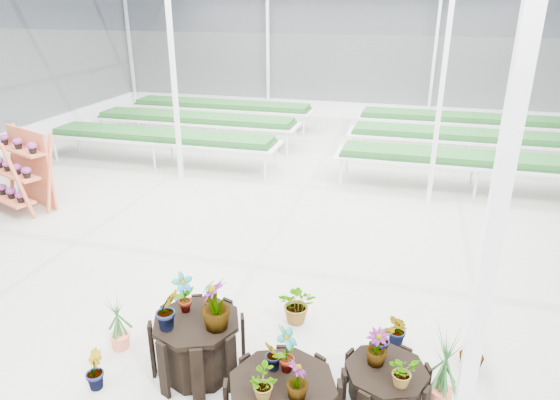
# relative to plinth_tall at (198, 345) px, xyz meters

# --- Properties ---
(ground_plane) EXTENTS (24.00, 24.00, 0.00)m
(ground_plane) POSITION_rel_plinth_tall_xyz_m (-0.28, 2.36, -0.37)
(ground_plane) COLOR gray
(ground_plane) RESTS_ON ground
(greenhouse_shell) EXTENTS (18.00, 24.00, 4.50)m
(greenhouse_shell) POSITION_rel_plinth_tall_xyz_m (-0.28, 2.36, 1.88)
(greenhouse_shell) COLOR white
(greenhouse_shell) RESTS_ON ground
(steel_frame) EXTENTS (18.00, 24.00, 4.50)m
(steel_frame) POSITION_rel_plinth_tall_xyz_m (-0.28, 2.36, 1.88)
(steel_frame) COLOR silver
(steel_frame) RESTS_ON ground
(nursery_benches) EXTENTS (16.00, 7.00, 0.84)m
(nursery_benches) POSITION_rel_plinth_tall_xyz_m (-0.28, 9.56, 0.05)
(nursery_benches) COLOR silver
(nursery_benches) RESTS_ON ground
(plinth_tall) EXTENTS (1.41, 1.41, 0.73)m
(plinth_tall) POSITION_rel_plinth_tall_xyz_m (0.00, 0.00, 0.00)
(plinth_tall) COLOR black
(plinth_tall) RESTS_ON ground
(plinth_low) EXTENTS (1.22, 1.22, 0.43)m
(plinth_low) POSITION_rel_plinth_tall_xyz_m (2.20, 0.10, -0.15)
(plinth_low) COLOR black
(plinth_low) RESTS_ON ground
(shelf_rack) EXTENTS (1.78, 1.35, 1.68)m
(shelf_rack) POSITION_rel_plinth_tall_xyz_m (-5.77, 3.71, 0.47)
(shelf_rack) COLOR #BC5835
(shelf_rack) RESTS_ON ground
(nursery_plants) EXTENTS (4.69, 2.92, 1.34)m
(nursery_plants) POSITION_rel_plinth_tall_xyz_m (1.02, 0.15, 0.14)
(nursery_plants) COLOR #1F4F20
(nursery_plants) RESTS_ON ground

